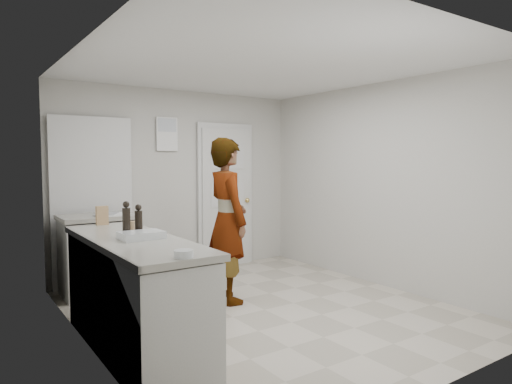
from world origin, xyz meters
TOP-DOWN VIEW (x-y plane):
  - ground at (0.00, 0.00)m, footprint 4.00×4.00m
  - room_shell at (-0.17, 1.95)m, footprint 4.00×4.00m
  - main_counter at (-1.45, -0.20)m, footprint 0.64×1.96m
  - side_counter at (-1.25, 1.55)m, footprint 0.84×0.61m
  - person at (-0.15, 0.49)m, footprint 0.50×0.70m
  - cake_mix_box at (-1.44, 0.70)m, footprint 0.11×0.05m
  - spice_jar at (-1.31, 0.22)m, footprint 0.05×0.05m
  - oil_cruet_a at (-1.35, -0.05)m, footprint 0.06×0.06m
  - oil_cruet_b at (-1.48, -0.11)m, footprint 0.07×0.07m
  - baking_dish at (-1.41, -0.27)m, footprint 0.34×0.24m
  - egg_bowl at (-1.44, -1.10)m, footprint 0.13×0.13m
  - papers at (-1.11, 1.44)m, footprint 0.33×0.39m

SIDE VIEW (x-z plane):
  - ground at x=0.00m, z-range 0.00..0.00m
  - main_counter at x=-1.45m, z-range -0.04..0.89m
  - side_counter at x=-1.25m, z-range -0.03..0.89m
  - person at x=-0.15m, z-range 0.00..1.79m
  - papers at x=-1.11m, z-range 0.93..0.94m
  - egg_bowl at x=-1.44m, z-range 0.93..0.97m
  - baking_dish at x=-1.41m, z-range 0.92..0.98m
  - spice_jar at x=-1.31m, z-range 0.93..1.00m
  - cake_mix_box at x=-1.44m, z-range 0.93..1.11m
  - room_shell at x=-0.17m, z-range -0.98..3.02m
  - oil_cruet_a at x=-1.35m, z-range 0.92..1.18m
  - oil_cruet_b at x=-1.48m, z-range 0.92..1.21m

